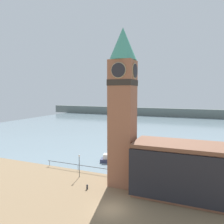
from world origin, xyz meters
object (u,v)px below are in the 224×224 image
(boat_near, at_px, (114,159))
(lamp_post, at_px, (79,161))
(mooring_bollard_near, at_px, (87,187))
(clock_tower, at_px, (123,103))
(pier_building, at_px, (185,170))

(boat_near, xyz_separation_m, lamp_post, (-2.47, -9.80, 2.16))
(mooring_bollard_near, bearing_deg, clock_tower, 41.63)
(boat_near, relative_size, mooring_bollard_near, 9.02)
(clock_tower, bearing_deg, lamp_post, -179.02)
(boat_near, height_order, lamp_post, lamp_post)
(clock_tower, relative_size, lamp_post, 6.18)
(boat_near, xyz_separation_m, mooring_bollard_near, (1.08, -13.49, -0.21))
(pier_building, bearing_deg, mooring_bollard_near, -167.35)
(clock_tower, bearing_deg, mooring_bollard_near, -138.37)
(boat_near, bearing_deg, clock_tower, -74.90)
(clock_tower, relative_size, pier_building, 1.70)
(clock_tower, xyz_separation_m, lamp_post, (-7.86, -0.13, -10.20))
(pier_building, distance_m, boat_near, 18.46)
(mooring_bollard_near, bearing_deg, boat_near, 94.58)
(boat_near, bearing_deg, mooring_bollard_near, -99.43)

